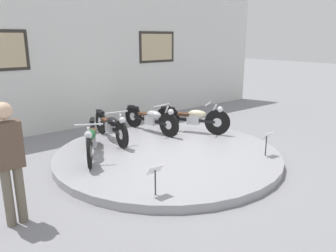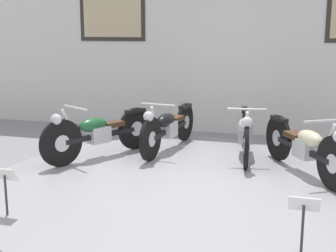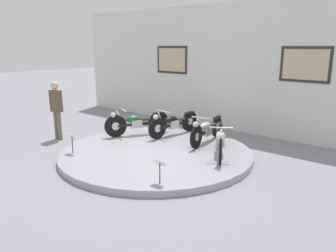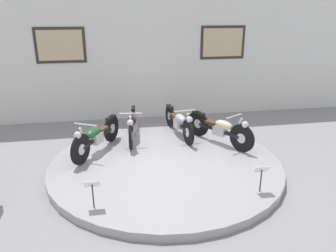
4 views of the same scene
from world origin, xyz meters
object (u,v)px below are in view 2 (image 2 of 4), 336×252
object	(u,v)px
motorcycle_cream	(305,145)
info_placard_front_left	(5,181)
motorcycle_silver	(245,131)
info_placard_front_centre	(304,212)
motorcycle_green	(99,132)
motorcycle_black	(168,126)

from	to	relation	value
motorcycle_cream	info_placard_front_left	world-z (taller)	motorcycle_cream
motorcycle_cream	motorcycle_silver	bearing A→B (deg)	140.95
motorcycle_silver	motorcycle_cream	world-z (taller)	motorcycle_cream
motorcycle_silver	info_placard_front_left	distance (m)	3.59
motorcycle_cream	info_placard_front_left	distance (m)	3.67
info_placard_front_centre	motorcycle_cream	bearing A→B (deg)	89.94
motorcycle_green	motorcycle_cream	world-z (taller)	motorcycle_green
motorcycle_silver	info_placard_front_centre	xyz separation A→B (m)	(0.85, -2.95, -0.01)
motorcycle_silver	motorcycle_cream	distance (m)	1.10
motorcycle_black	motorcycle_silver	size ratio (longest dim) A/B	1.01
motorcycle_green	motorcycle_black	size ratio (longest dim) A/B	0.91
motorcycle_green	info_placard_front_centre	xyz separation A→B (m)	(2.90, -2.25, -0.03)
motorcycle_black	motorcycle_green	bearing A→B (deg)	-140.87
motorcycle_cream	motorcycle_green	bearing A→B (deg)	-179.99
motorcycle_silver	motorcycle_cream	bearing A→B (deg)	-39.05
info_placard_front_centre	motorcycle_silver	bearing A→B (deg)	106.17
motorcycle_black	info_placard_front_left	distance (m)	3.07
motorcycle_green	motorcycle_cream	bearing A→B (deg)	0.01
info_placard_front_left	motorcycle_green	bearing A→B (deg)	90.01
info_placard_front_left	motorcycle_silver	bearing A→B (deg)	55.23
info_placard_front_left	motorcycle_black	bearing A→B (deg)	73.82
motorcycle_black	motorcycle_cream	distance (m)	2.16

